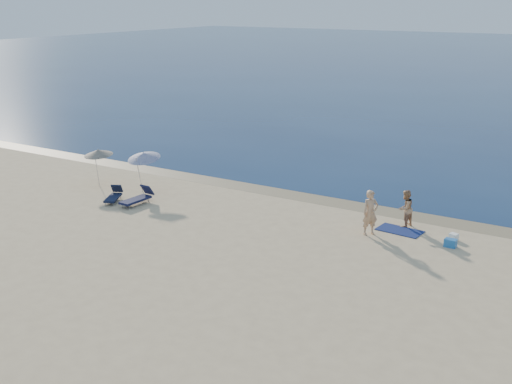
% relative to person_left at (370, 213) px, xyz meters
% --- Properties ---
extents(wet_sand_strip, '(240.00, 1.60, 0.00)m').
position_rel_person_left_xyz_m(wet_sand_strip, '(-2.96, 3.37, -0.97)').
color(wet_sand_strip, '#847254').
rests_on(wet_sand_strip, ground).
extents(person_left, '(0.81, 0.85, 1.95)m').
position_rel_person_left_xyz_m(person_left, '(0.00, 0.00, 0.00)').
color(person_left, tan).
rests_on(person_left, ground).
extents(person_right, '(0.84, 0.96, 1.67)m').
position_rel_person_left_xyz_m(person_right, '(0.94, 1.74, -0.14)').
color(person_right, tan).
rests_on(person_right, ground).
extents(beach_towel, '(1.99, 1.23, 0.03)m').
position_rel_person_left_xyz_m(beach_towel, '(0.97, 1.09, -0.96)').
color(beach_towel, '#101B50').
rests_on(beach_towel, ground).
extents(white_bag, '(0.40, 0.37, 0.28)m').
position_rel_person_left_xyz_m(white_bag, '(3.25, 1.21, -0.84)').
color(white_bag, white).
rests_on(white_bag, ground).
extents(blue_cooler, '(0.48, 0.35, 0.33)m').
position_rel_person_left_xyz_m(blue_cooler, '(3.34, 0.37, -0.81)').
color(blue_cooler, '#226AB8').
rests_on(blue_cooler, ground).
extents(umbrella_near, '(1.82, 1.85, 2.24)m').
position_rel_person_left_xyz_m(umbrella_near, '(-12.41, -0.04, 0.91)').
color(umbrella_near, silver).
rests_on(umbrella_near, ground).
extents(umbrella_far, '(1.59, 1.61, 2.06)m').
position_rel_person_left_xyz_m(umbrella_far, '(-15.23, -0.45, 0.81)').
color(umbrella_far, silver).
rests_on(umbrella_far, ground).
extents(lounger_left, '(1.19, 1.68, 0.71)m').
position_rel_person_left_xyz_m(lounger_left, '(-12.57, -2.22, -0.72)').
color(lounger_left, '#121932').
rests_on(lounger_left, ground).
extents(lounger_right, '(0.72, 1.90, 0.82)m').
position_rel_person_left_xyz_m(lounger_right, '(-11.25, -1.95, -0.68)').
color(lounger_right, '#161A3C').
rests_on(lounger_right, ground).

